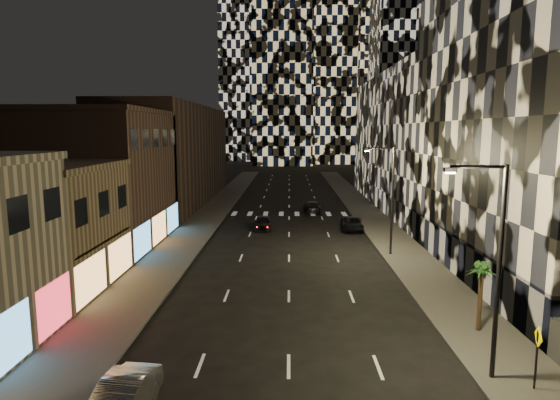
{
  "coord_description": "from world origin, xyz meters",
  "views": [
    {
      "loc": [
        0.0,
        -8.65,
        10.46
      ],
      "look_at": [
        -0.6,
        21.44,
        6.0
      ],
      "focal_mm": 30.0,
      "sensor_mm": 36.0,
      "label": 1
    }
  ],
  "objects_px": {
    "car_dark_oncoming": "(312,207)",
    "ped_sign": "(538,346)",
    "palm_tree": "(482,274)",
    "streetlight_near": "(494,257)",
    "car_dark_rightlane": "(352,224)",
    "car_dark_midlane": "(263,223)",
    "streetlight_far": "(390,193)",
    "car_silver_parked": "(121,400)"
  },
  "relations": [
    {
      "from": "car_dark_rightlane",
      "to": "ped_sign",
      "type": "distance_m",
      "value": 31.3
    },
    {
      "from": "car_dark_rightlane",
      "to": "ped_sign",
      "type": "xyz_separation_m",
      "value": [
        3.23,
        -31.11,
        1.27
      ]
    },
    {
      "from": "streetlight_far",
      "to": "palm_tree",
      "type": "xyz_separation_m",
      "value": [
        1.55,
        -15.26,
        -2.19
      ]
    },
    {
      "from": "car_silver_parked",
      "to": "car_dark_rightlane",
      "type": "distance_m",
      "value": 35.63
    },
    {
      "from": "streetlight_far",
      "to": "ped_sign",
      "type": "distance_m",
      "value": 21.21
    },
    {
      "from": "car_dark_rightlane",
      "to": "streetlight_far",
      "type": "bearing_deg",
      "value": -76.65
    },
    {
      "from": "car_dark_midlane",
      "to": "car_dark_oncoming",
      "type": "bearing_deg",
      "value": 59.38
    },
    {
      "from": "streetlight_near",
      "to": "palm_tree",
      "type": "height_order",
      "value": "streetlight_near"
    },
    {
      "from": "car_dark_oncoming",
      "to": "palm_tree",
      "type": "xyz_separation_m",
      "value": [
        6.9,
        -36.34,
        2.42
      ]
    },
    {
      "from": "streetlight_near",
      "to": "car_dark_midlane",
      "type": "height_order",
      "value": "streetlight_near"
    },
    {
      "from": "car_dark_midlane",
      "to": "ped_sign",
      "type": "height_order",
      "value": "ped_sign"
    },
    {
      "from": "streetlight_far",
      "to": "palm_tree",
      "type": "bearing_deg",
      "value": -84.19
    },
    {
      "from": "streetlight_far",
      "to": "ped_sign",
      "type": "xyz_separation_m",
      "value": [
        1.57,
        -20.88,
        -3.4
      ]
    },
    {
      "from": "car_dark_rightlane",
      "to": "palm_tree",
      "type": "xyz_separation_m",
      "value": [
        3.21,
        -25.49,
        2.49
      ]
    },
    {
      "from": "car_dark_oncoming",
      "to": "ped_sign",
      "type": "relative_size",
      "value": 1.94
    },
    {
      "from": "car_dark_midlane",
      "to": "car_dark_rightlane",
      "type": "relative_size",
      "value": 0.87
    },
    {
      "from": "car_silver_parked",
      "to": "car_dark_oncoming",
      "type": "height_order",
      "value": "car_dark_oncoming"
    },
    {
      "from": "car_dark_oncoming",
      "to": "ped_sign",
      "type": "distance_m",
      "value": 42.54
    },
    {
      "from": "car_silver_parked",
      "to": "car_dark_midlane",
      "type": "xyz_separation_m",
      "value": [
        3.35,
        33.57,
        -0.03
      ]
    },
    {
      "from": "ped_sign",
      "to": "palm_tree",
      "type": "bearing_deg",
      "value": 102.43
    },
    {
      "from": "car_silver_parked",
      "to": "palm_tree",
      "type": "height_order",
      "value": "palm_tree"
    },
    {
      "from": "streetlight_far",
      "to": "car_silver_parked",
      "type": "bearing_deg",
      "value": -122.15
    },
    {
      "from": "car_dark_oncoming",
      "to": "car_silver_parked",
      "type": "bearing_deg",
      "value": 76.91
    },
    {
      "from": "car_silver_parked",
      "to": "ped_sign",
      "type": "xyz_separation_m",
      "value": [
        16.04,
        2.14,
        1.2
      ]
    },
    {
      "from": "streetlight_far",
      "to": "car_dark_rightlane",
      "type": "height_order",
      "value": "streetlight_far"
    },
    {
      "from": "car_silver_parked",
      "to": "car_dark_rightlane",
      "type": "xyz_separation_m",
      "value": [
        12.81,
        33.25,
        -0.07
      ]
    },
    {
      "from": "streetlight_near",
      "to": "car_dark_rightlane",
      "type": "xyz_separation_m",
      "value": [
        -1.66,
        30.23,
        -4.68
      ]
    },
    {
      "from": "car_dark_oncoming",
      "to": "palm_tree",
      "type": "height_order",
      "value": "palm_tree"
    },
    {
      "from": "car_dark_midlane",
      "to": "car_dark_oncoming",
      "type": "xyz_separation_m",
      "value": [
        5.77,
        10.52,
        0.03
      ]
    },
    {
      "from": "car_dark_oncoming",
      "to": "ped_sign",
      "type": "height_order",
      "value": "ped_sign"
    },
    {
      "from": "car_dark_oncoming",
      "to": "streetlight_near",
      "type": "bearing_deg",
      "value": 96.01
    },
    {
      "from": "streetlight_far",
      "to": "car_dark_oncoming",
      "type": "bearing_deg",
      "value": 104.24
    },
    {
      "from": "streetlight_near",
      "to": "car_dark_oncoming",
      "type": "relative_size",
      "value": 1.75
    },
    {
      "from": "streetlight_near",
      "to": "car_dark_midlane",
      "type": "bearing_deg",
      "value": 110.0
    },
    {
      "from": "car_dark_midlane",
      "to": "car_silver_parked",
      "type": "bearing_deg",
      "value": -97.57
    },
    {
      "from": "streetlight_near",
      "to": "car_silver_parked",
      "type": "bearing_deg",
      "value": -168.21
    },
    {
      "from": "streetlight_far",
      "to": "ped_sign",
      "type": "height_order",
      "value": "streetlight_far"
    },
    {
      "from": "car_dark_oncoming",
      "to": "streetlight_far",
      "type": "bearing_deg",
      "value": 102.84
    },
    {
      "from": "car_silver_parked",
      "to": "palm_tree",
      "type": "distance_m",
      "value": 17.97
    },
    {
      "from": "car_dark_midlane",
      "to": "streetlight_near",
      "type": "bearing_deg",
      "value": -71.87
    },
    {
      "from": "car_dark_oncoming",
      "to": "car_dark_rightlane",
      "type": "relative_size",
      "value": 1.06
    },
    {
      "from": "car_dark_rightlane",
      "to": "palm_tree",
      "type": "relative_size",
      "value": 1.33
    }
  ]
}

